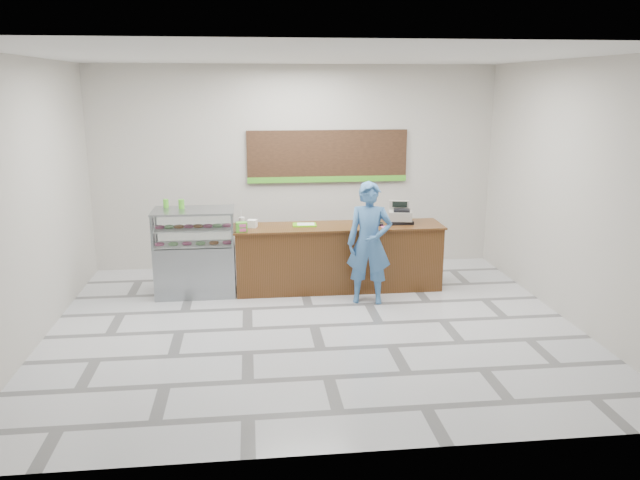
{
  "coord_description": "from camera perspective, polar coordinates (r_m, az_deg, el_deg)",
  "views": [
    {
      "loc": [
        -0.82,
        -7.82,
        3.16
      ],
      "look_at": [
        0.18,
        0.9,
        0.97
      ],
      "focal_mm": 35.0,
      "sensor_mm": 36.0,
      "label": 1
    }
  ],
  "objects": [
    {
      "name": "customer",
      "position": [
        9.16,
        4.53,
        -0.28
      ],
      "size": [
        0.74,
        0.57,
        1.81
      ],
      "primitive_type": "imported",
      "rotation": [
        0.0,
        0.0,
        -0.23
      ],
      "color": "teal",
      "rests_on": "floor"
    },
    {
      "name": "card_terminal",
      "position": [
        9.76,
        5.59,
        1.46
      ],
      "size": [
        0.1,
        0.16,
        0.04
      ],
      "primitive_type": "cube",
      "rotation": [
        0.0,
        0.0,
        -0.22
      ],
      "color": "black",
      "rests_on": "sales_counter"
    },
    {
      "name": "serving_tray",
      "position": [
        9.71,
        -1.41,
        1.41
      ],
      "size": [
        0.38,
        0.29,
        0.02
      ],
      "rotation": [
        0.0,
        0.0,
        -0.06
      ],
      "color": "#66DA0C",
      "rests_on": "sales_counter"
    },
    {
      "name": "back_wall",
      "position": [
        10.95,
        -2.22,
        6.61
      ],
      "size": [
        7.0,
        0.0,
        7.0
      ],
      "primitive_type": "plane",
      "rotation": [
        1.57,
        0.0,
        0.0
      ],
      "color": "beige",
      "rests_on": "floor"
    },
    {
      "name": "straw_cup",
      "position": [
        9.75,
        -7.17,
        1.69
      ],
      "size": [
        0.09,
        0.09,
        0.13
      ],
      "primitive_type": "cylinder",
      "color": "silver",
      "rests_on": "sales_counter"
    },
    {
      "name": "napkin_box",
      "position": [
        9.63,
        -6.21,
        1.51
      ],
      "size": [
        0.17,
        0.17,
        0.12
      ],
      "primitive_type": "cube",
      "rotation": [
        0.0,
        0.0,
        -0.27
      ],
      "color": "white",
      "rests_on": "sales_counter"
    },
    {
      "name": "display_case",
      "position": [
        9.74,
        -11.34,
        -1.04
      ],
      "size": [
        1.22,
        0.72,
        1.33
      ],
      "color": "gray",
      "rests_on": "floor"
    },
    {
      "name": "donut_decal",
      "position": [
        9.65,
        5.99,
        1.2
      ],
      "size": [
        0.14,
        0.14,
        0.0
      ],
      "primitive_type": "cylinder",
      "color": "#D24D87",
      "rests_on": "sales_counter"
    },
    {
      "name": "sales_counter",
      "position": [
        9.84,
        1.7,
        -1.57
      ],
      "size": [
        3.26,
        0.76,
        1.03
      ],
      "color": "#592F18",
      "rests_on": "floor"
    },
    {
      "name": "green_cup_left",
      "position": [
        9.85,
        -13.91,
        3.28
      ],
      "size": [
        0.08,
        0.08,
        0.13
      ],
      "primitive_type": "cylinder",
      "color": "#4FB229",
      "rests_on": "display_case"
    },
    {
      "name": "cash_register",
      "position": [
        9.95,
        7.34,
        2.3
      ],
      "size": [
        0.43,
        0.45,
        0.34
      ],
      "rotation": [
        0.0,
        0.0,
        -0.22
      ],
      "color": "black",
      "rests_on": "sales_counter"
    },
    {
      "name": "promo_box",
      "position": [
        9.34,
        -7.19,
        1.18
      ],
      "size": [
        0.18,
        0.13,
        0.15
      ],
      "primitive_type": "cube",
      "rotation": [
        0.0,
        0.0,
        0.12
      ],
      "color": "#4FB229",
      "rests_on": "sales_counter"
    },
    {
      "name": "floor",
      "position": [
        8.48,
        -0.54,
        -7.86
      ],
      "size": [
        7.0,
        7.0,
        0.0
      ],
      "primitive_type": "plane",
      "color": "silver",
      "rests_on": "ground"
    },
    {
      "name": "menu_board",
      "position": [
        10.94,
        0.69,
        7.58
      ],
      "size": [
        2.8,
        0.06,
        0.9
      ],
      "color": "black",
      "rests_on": "back_wall"
    },
    {
      "name": "ceiling",
      "position": [
        7.87,
        -0.6,
        16.49
      ],
      "size": [
        7.0,
        7.0,
        0.0
      ],
      "primitive_type": "plane",
      "rotation": [
        3.14,
        0.0,
        0.0
      ],
      "color": "silver",
      "rests_on": "back_wall"
    },
    {
      "name": "green_cup_right",
      "position": [
        9.71,
        -12.56,
        3.24
      ],
      "size": [
        0.09,
        0.09,
        0.14
      ],
      "primitive_type": "cylinder",
      "color": "#4FB229",
      "rests_on": "display_case"
    }
  ]
}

